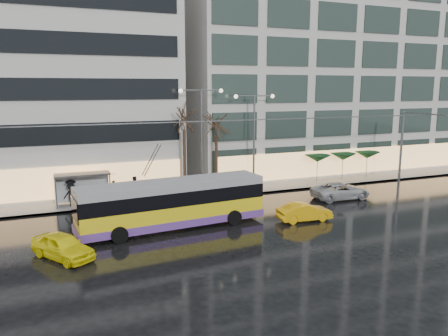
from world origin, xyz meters
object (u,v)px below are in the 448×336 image
street_lamp_near (202,126)px  bus_shelter (77,182)px  taxi_a (63,246)px  trolleybus (173,205)px

street_lamp_near → bus_shelter: bearing=-179.4°
bus_shelter → street_lamp_near: size_ratio=0.47×
street_lamp_near → taxi_a: size_ratio=2.20×
taxi_a → street_lamp_near: bearing=9.2°
bus_shelter → taxi_a: bearing=-97.7°
taxi_a → bus_shelter: bearing=48.5°
trolleybus → taxi_a: bearing=-157.5°
bus_shelter → taxi_a: (-1.48, -10.97, -1.26)m
taxi_a → trolleybus: bearing=-11.3°
street_lamp_near → taxi_a: 17.07m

